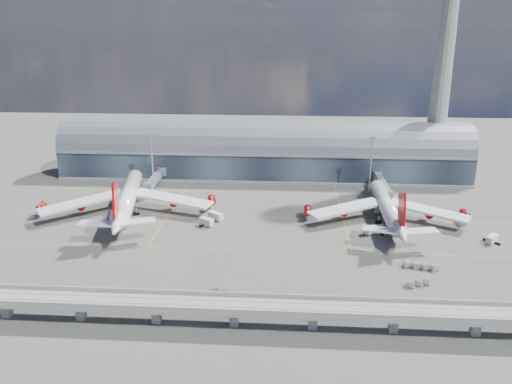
# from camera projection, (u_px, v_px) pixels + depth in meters

# --- Properties ---
(ground) EXTENTS (500.00, 500.00, 0.00)m
(ground) POSITION_uv_depth(u_px,v_px,m) (251.00, 238.00, 179.52)
(ground) COLOR #474744
(ground) RESTS_ON ground
(taxi_lines) EXTENTS (200.00, 80.12, 0.01)m
(taxi_lines) POSITION_uv_depth(u_px,v_px,m) (255.00, 215.00, 200.40)
(taxi_lines) COLOR gold
(taxi_lines) RESTS_ON ground
(terminal) EXTENTS (200.00, 30.00, 28.00)m
(terminal) POSITION_uv_depth(u_px,v_px,m) (263.00, 153.00, 249.54)
(terminal) COLOR #1F2633
(terminal) RESTS_ON ground
(control_tower) EXTENTS (19.00, 19.00, 103.00)m
(control_tower) POSITION_uv_depth(u_px,v_px,m) (443.00, 71.00, 235.85)
(control_tower) COLOR gray
(control_tower) RESTS_ON ground
(guideway) EXTENTS (220.00, 8.50, 7.20)m
(guideway) POSITION_uv_depth(u_px,v_px,m) (234.00, 307.00, 125.86)
(guideway) COLOR gray
(guideway) RESTS_ON ground
(floodlight_mast_left) EXTENTS (3.00, 0.70, 25.70)m
(floodlight_mast_left) POSITION_uv_depth(u_px,v_px,m) (152.00, 159.00, 230.30)
(floodlight_mast_left) COLOR gray
(floodlight_mast_left) RESTS_ON ground
(floodlight_mast_right) EXTENTS (3.00, 0.70, 25.70)m
(floodlight_mast_right) POSITION_uv_depth(u_px,v_px,m) (371.00, 163.00, 223.87)
(floodlight_mast_right) COLOR gray
(floodlight_mast_right) RESTS_ON ground
(airliner_left) EXTENTS (70.88, 74.63, 22.85)m
(airliner_left) POSITION_uv_depth(u_px,v_px,m) (127.00, 199.00, 199.73)
(airliner_left) COLOR white
(airliner_left) RESTS_ON ground
(airliner_right) EXTENTS (63.69, 66.54, 21.17)m
(airliner_right) POSITION_uv_depth(u_px,v_px,m) (387.00, 208.00, 192.32)
(airliner_right) COLOR white
(airliner_right) RESTS_ON ground
(jet_bridge_left) EXTENTS (4.40, 28.00, 7.25)m
(jet_bridge_left) POSITION_uv_depth(u_px,v_px,m) (156.00, 178.00, 231.13)
(jet_bridge_left) COLOR gray
(jet_bridge_left) RESTS_ON ground
(jet_bridge_right) EXTENTS (4.40, 32.00, 7.25)m
(jet_bridge_right) POSITION_uv_depth(u_px,v_px,m) (382.00, 184.00, 222.67)
(jet_bridge_right) COLOR gray
(jet_bridge_right) RESTS_ON ground
(service_truck_0) EXTENTS (5.10, 6.87, 2.75)m
(service_truck_0) POSITION_uv_depth(u_px,v_px,m) (115.00, 216.00, 195.87)
(service_truck_0) COLOR silver
(service_truck_0) RESTS_ON ground
(service_truck_1) EXTENTS (5.93, 4.91, 3.14)m
(service_truck_1) POSITION_uv_depth(u_px,v_px,m) (207.00, 222.00, 189.36)
(service_truck_1) COLOR silver
(service_truck_1) RESTS_ON ground
(service_truck_2) EXTENTS (8.41, 5.03, 2.94)m
(service_truck_2) POSITION_uv_depth(u_px,v_px,m) (375.00, 230.00, 182.56)
(service_truck_2) COLOR silver
(service_truck_2) RESTS_ON ground
(service_truck_3) EXTENTS (5.53, 5.75, 2.79)m
(service_truck_3) POSITION_uv_depth(u_px,v_px,m) (492.00, 239.00, 174.79)
(service_truck_3) COLOR silver
(service_truck_3) RESTS_ON ground
(service_truck_4) EXTENTS (3.69, 5.14, 2.71)m
(service_truck_4) POSITION_uv_depth(u_px,v_px,m) (378.00, 209.00, 203.25)
(service_truck_4) COLOR silver
(service_truck_4) RESTS_ON ground
(service_truck_5) EXTENTS (6.70, 6.15, 3.19)m
(service_truck_5) POSITION_uv_depth(u_px,v_px,m) (216.00, 216.00, 195.07)
(service_truck_5) COLOR silver
(service_truck_5) RESTS_ON ground
(cargo_train_0) EXTENTS (11.23, 5.39, 1.88)m
(cargo_train_0) POSITION_uv_depth(u_px,v_px,m) (228.00, 294.00, 140.51)
(cargo_train_0) COLOR gray
(cargo_train_0) RESTS_ON ground
(cargo_train_1) EXTENTS (10.98, 4.13, 1.81)m
(cargo_train_1) POSITION_uv_depth(u_px,v_px,m) (421.00, 266.00, 156.44)
(cargo_train_1) COLOR gray
(cargo_train_1) RESTS_ON ground
(cargo_train_2) EXTENTS (8.09, 4.73, 1.80)m
(cargo_train_2) POSITION_uv_depth(u_px,v_px,m) (418.00, 283.00, 146.41)
(cargo_train_2) COLOR gray
(cargo_train_2) RESTS_ON ground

